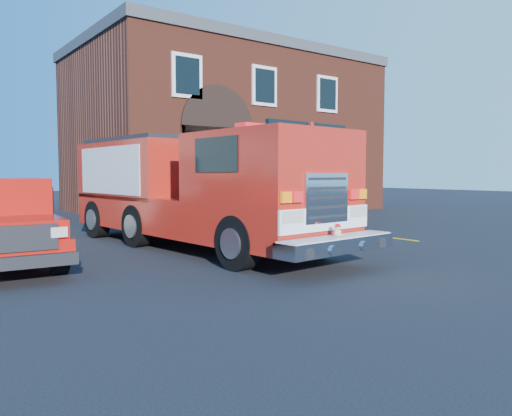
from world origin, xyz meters
TOP-DOWN VIEW (x-y plane):
  - ground at (0.00, 0.00)m, footprint 100.00×100.00m
  - parking_stripe_near at (6.50, 1.00)m, footprint 0.12×3.00m
  - parking_stripe_mid at (6.50, 4.00)m, footprint 0.12×3.00m
  - parking_stripe_far at (6.50, 7.00)m, footprint 0.12×3.00m
  - fire_station at (8.99, 13.98)m, footprint 15.20×10.20m
  - fire_engine at (0.60, 2.47)m, footprint 3.55×10.21m
  - secondary_truck at (6.42, 6.63)m, footprint 3.57×8.17m

SIDE VIEW (x-z plane):
  - ground at x=0.00m, z-range 0.00..0.00m
  - parking_stripe_near at x=6.50m, z-range 0.00..0.01m
  - parking_stripe_mid at x=6.50m, z-range 0.00..0.01m
  - parking_stripe_far at x=6.50m, z-range 0.00..0.01m
  - secondary_truck at x=6.42m, z-range 0.12..2.68m
  - fire_engine at x=0.60m, z-range 0.06..3.14m
  - fire_station at x=8.99m, z-range 0.03..8.48m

